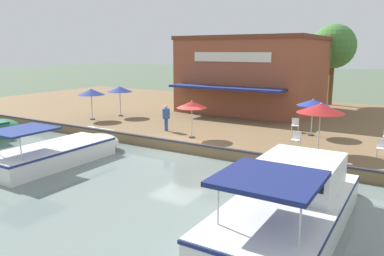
# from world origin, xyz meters

# --- Properties ---
(ground_plane) EXTENTS (220.00, 220.00, 0.00)m
(ground_plane) POSITION_xyz_m (0.00, 0.00, 0.00)
(ground_plane) COLOR #4C5B47
(quay_deck) EXTENTS (22.00, 56.00, 0.60)m
(quay_deck) POSITION_xyz_m (-11.00, 0.00, 0.30)
(quay_deck) COLOR brown
(quay_deck) RESTS_ON ground
(quay_edge_fender) EXTENTS (0.20, 50.40, 0.10)m
(quay_edge_fender) POSITION_xyz_m (-0.10, 0.00, 0.65)
(quay_edge_fender) COLOR #2D2D33
(quay_edge_fender) RESTS_ON quay_deck
(waterfront_restaurant) EXTENTS (10.98, 10.58, 6.12)m
(waterfront_restaurant) POSITION_xyz_m (-13.48, -1.12, 3.66)
(waterfront_restaurant) COLOR brown
(waterfront_restaurant) RESTS_ON quay_deck
(patio_umbrella_far_corner) EXTENTS (1.92, 1.92, 2.33)m
(patio_umbrella_far_corner) POSITION_xyz_m (-4.94, -8.55, 2.67)
(patio_umbrella_far_corner) COLOR #B7B7B7
(patio_umbrella_far_corner) RESTS_ON quay_deck
(patio_umbrella_back_row) EXTENTS (1.90, 1.90, 2.20)m
(patio_umbrella_back_row) POSITION_xyz_m (-5.73, 5.79, 2.58)
(patio_umbrella_back_row) COLOR #B7B7B7
(patio_umbrella_back_row) RESTS_ON quay_deck
(patio_umbrella_near_quay_edge) EXTENTS (2.28, 2.28, 2.51)m
(patio_umbrella_near_quay_edge) POSITION_xyz_m (-2.00, 7.06, 2.83)
(patio_umbrella_near_quay_edge) COLOR #B7B7B7
(patio_umbrella_near_quay_edge) RESTS_ON quay_deck
(patio_umbrella_mid_patio_left) EXTENTS (1.74, 1.74, 2.18)m
(patio_umbrella_mid_patio_left) POSITION_xyz_m (-1.51, 0.03, 2.54)
(patio_umbrella_mid_patio_left) COLOR #B7B7B7
(patio_umbrella_mid_patio_left) RESTS_ON quay_deck
(patio_umbrella_by_entrance) EXTENTS (1.98, 1.98, 2.29)m
(patio_umbrella_by_entrance) POSITION_xyz_m (-2.71, -9.29, 2.63)
(patio_umbrella_by_entrance) COLOR #B7B7B7
(patio_umbrella_by_entrance) RESTS_ON quay_deck
(cafe_chair_facing_river) EXTENTS (0.46, 0.46, 0.85)m
(cafe_chair_facing_river) POSITION_xyz_m (-2.39, 5.85, 1.08)
(cafe_chair_facing_river) COLOR white
(cafe_chair_facing_river) RESTS_ON quay_deck
(cafe_chair_back_row_seat) EXTENTS (0.50, 0.50, 0.85)m
(cafe_chair_back_row_seat) POSITION_xyz_m (-2.82, 9.82, 1.08)
(cafe_chair_back_row_seat) COLOR white
(cafe_chair_back_row_seat) RESTS_ON quay_deck
(cafe_chair_under_first_umbrella) EXTENTS (0.54, 0.54, 0.85)m
(cafe_chair_under_first_umbrella) POSITION_xyz_m (-6.20, 4.69, 1.08)
(cafe_chair_under_first_umbrella) COLOR white
(cafe_chair_under_first_umbrella) RESTS_ON quay_deck
(person_at_quay_edge) EXTENTS (0.46, 0.46, 1.63)m
(person_at_quay_edge) POSITION_xyz_m (-2.29, -2.34, 1.62)
(person_at_quay_edge) COLOR #2D5193
(person_at_quay_edge) RESTS_ON quay_deck
(motorboat_distant_upstream) EXTENTS (7.26, 2.58, 2.03)m
(motorboat_distant_upstream) POSITION_xyz_m (4.41, -3.97, 0.61)
(motorboat_distant_upstream) COLOR white
(motorboat_distant_upstream) RESTS_ON river_water
(motorboat_nearest_quay) EXTENTS (8.67, 3.09, 2.31)m
(motorboat_nearest_quay) POSITION_xyz_m (5.08, 8.00, 0.83)
(motorboat_nearest_quay) COLOR white
(motorboat_nearest_quay) RESTS_ON river_water
(tree_behind_restaurant) EXTENTS (3.78, 3.60, 6.27)m
(tree_behind_restaurant) POSITION_xyz_m (-18.20, -7.34, 4.97)
(tree_behind_restaurant) COLOR brown
(tree_behind_restaurant) RESTS_ON quay_deck
(tree_downstream_bank) EXTENTS (4.22, 4.02, 7.37)m
(tree_downstream_bank) POSITION_xyz_m (-19.67, 3.77, 5.83)
(tree_downstream_bank) COLOR brown
(tree_downstream_bank) RESTS_ON quay_deck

